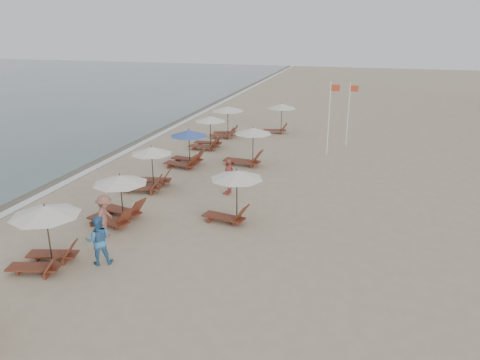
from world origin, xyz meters
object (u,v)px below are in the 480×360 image
(inland_station_0, at_px, (232,189))
(beachgoer_mid_a, at_px, (98,240))
(lounger_station_4, at_px, (186,148))
(lounger_station_1, at_px, (44,234))
(lounger_station_5, at_px, (207,132))
(flag_pole_near, at_px, (329,115))
(inland_station_1, at_px, (247,144))
(lounger_station_3, at_px, (148,170))
(lounger_station_6, at_px, (226,120))
(beachgoer_far_a, at_px, (229,176))
(beachgoer_mid_b, at_px, (105,216))
(lounger_station_2, at_px, (117,198))
(inland_station_2, at_px, (279,114))

(inland_station_0, height_order, beachgoer_mid_a, inland_station_0)
(lounger_station_4, distance_m, inland_station_0, 8.58)
(lounger_station_1, bearing_deg, inland_station_0, 48.01)
(lounger_station_5, bearing_deg, flag_pole_near, 3.10)
(inland_station_0, xyz_separation_m, inland_station_1, (-1.49, 8.13, -0.16))
(lounger_station_3, xyz_separation_m, lounger_station_6, (0.39, 11.83, 0.30))
(lounger_station_6, bearing_deg, lounger_station_4, -90.56)
(beachgoer_mid_a, height_order, beachgoer_far_a, beachgoer_far_a)
(lounger_station_5, bearing_deg, inland_station_0, -65.59)
(lounger_station_3, bearing_deg, beachgoer_far_a, 5.38)
(lounger_station_1, height_order, lounger_station_5, lounger_station_1)
(flag_pole_near, bearing_deg, lounger_station_4, -149.39)
(lounger_station_6, relative_size, beachgoer_mid_b, 1.46)
(lounger_station_4, relative_size, inland_station_1, 0.89)
(lounger_station_2, relative_size, inland_station_2, 1.02)
(lounger_station_5, height_order, beachgoer_mid_a, lounger_station_5)
(lounger_station_2, height_order, beachgoer_far_a, lounger_station_2)
(lounger_station_2, relative_size, lounger_station_4, 1.02)
(lounger_station_3, height_order, inland_station_0, inland_station_0)
(lounger_station_4, bearing_deg, beachgoer_mid_a, -82.57)
(lounger_station_4, xyz_separation_m, beachgoer_mid_a, (1.54, -11.79, -0.18))
(lounger_station_3, distance_m, lounger_station_4, 4.28)
(lounger_station_6, relative_size, flag_pole_near, 0.54)
(flag_pole_near, bearing_deg, lounger_station_1, -114.56)
(inland_station_0, distance_m, beachgoer_mid_a, 5.90)
(lounger_station_4, distance_m, inland_station_1, 3.63)
(lounger_station_4, bearing_deg, inland_station_0, -54.82)
(lounger_station_4, height_order, flag_pole_near, flag_pole_near)
(beachgoer_far_a, relative_size, flag_pole_near, 0.39)
(lounger_station_5, bearing_deg, lounger_station_1, -89.68)
(lounger_station_2, height_order, beachgoer_mid_a, lounger_station_2)
(lounger_station_1, xyz_separation_m, lounger_station_6, (0.12, 20.10, 0.02))
(lounger_station_1, height_order, lounger_station_3, lounger_station_1)
(lounger_station_1, distance_m, beachgoer_mid_b, 2.81)
(inland_station_0, xyz_separation_m, flag_pole_near, (2.85, 11.61, 1.15))
(lounger_station_6, bearing_deg, inland_station_1, -62.33)
(inland_station_1, distance_m, flag_pole_near, 5.72)
(inland_station_2, distance_m, beachgoer_far_a, 13.91)
(lounger_station_2, distance_m, beachgoer_mid_b, 1.53)
(lounger_station_5, bearing_deg, lounger_station_6, 86.44)
(lounger_station_2, bearing_deg, lounger_station_5, 92.00)
(lounger_station_6, height_order, beachgoer_mid_b, lounger_station_6)
(lounger_station_4, height_order, inland_station_1, inland_station_1)
(lounger_station_1, bearing_deg, beachgoer_mid_b, 76.38)
(lounger_station_2, bearing_deg, inland_station_1, 71.64)
(lounger_station_2, relative_size, lounger_station_3, 1.00)
(beachgoer_mid_b, bearing_deg, beachgoer_mid_a, -166.16)
(lounger_station_5, distance_m, beachgoer_mid_a, 16.06)
(lounger_station_4, xyz_separation_m, beachgoer_far_a, (3.83, -3.88, -0.15))
(lounger_station_4, height_order, inland_station_2, inland_station_2)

